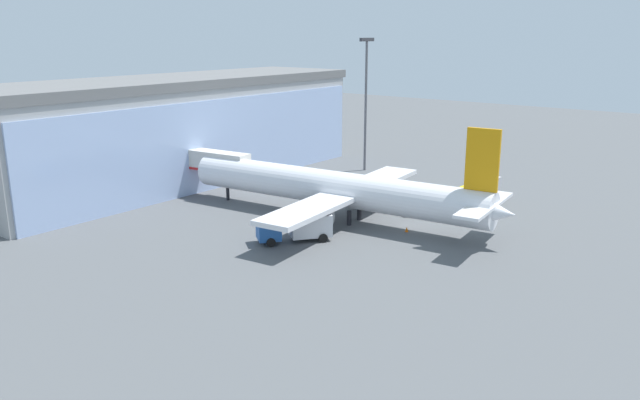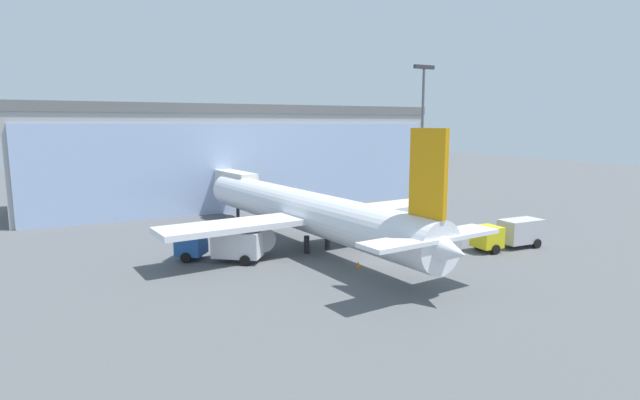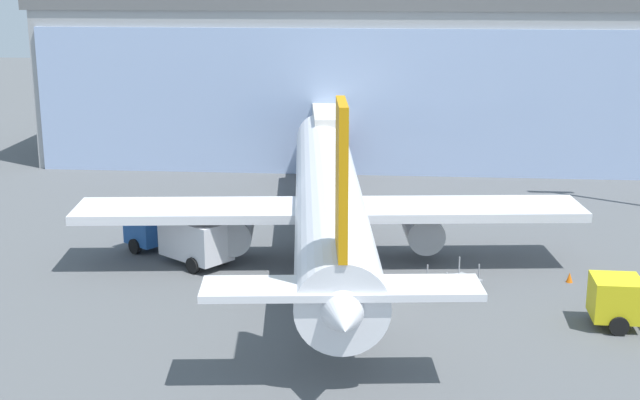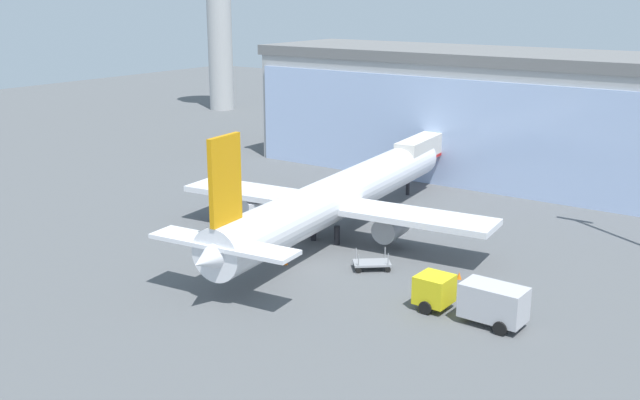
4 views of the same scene
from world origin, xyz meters
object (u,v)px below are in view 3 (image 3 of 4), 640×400
(catering_truck, at_px, (180,235))
(baggage_cart, at_px, (453,283))
(safety_cone_nose, at_px, (333,305))
(jet_bridge, at_px, (327,124))
(safety_cone_wingtip, at_px, (570,277))
(airplane, at_px, (329,199))

(catering_truck, distance_m, baggage_cart, 15.78)
(baggage_cart, height_order, safety_cone_nose, baggage_cart)
(baggage_cart, relative_size, safety_cone_nose, 5.77)
(jet_bridge, xyz_separation_m, baggage_cart, (8.41, -24.83, -3.92))
(baggage_cart, xyz_separation_m, safety_cone_wingtip, (6.29, 2.02, -0.23))
(catering_truck, relative_size, baggage_cart, 2.25)
(airplane, xyz_separation_m, safety_cone_nose, (0.84, -8.35, -3.17))
(airplane, xyz_separation_m, catering_truck, (-8.40, -1.29, -1.98))
(catering_truck, xyz_separation_m, baggage_cart, (15.21, -4.06, -0.97))
(airplane, distance_m, catering_truck, 8.72)
(safety_cone_wingtip, bearing_deg, baggage_cart, -162.25)
(safety_cone_wingtip, bearing_deg, jet_bridge, 122.80)
(baggage_cart, bearing_deg, safety_cone_nose, -13.20)
(airplane, distance_m, safety_cone_nose, 8.97)
(airplane, bearing_deg, baggage_cart, -134.11)
(baggage_cart, bearing_deg, airplane, -77.99)
(catering_truck, bearing_deg, airplane, -134.24)
(catering_truck, xyz_separation_m, safety_cone_nose, (9.24, -7.06, -1.19))
(jet_bridge, relative_size, baggage_cart, 4.09)
(safety_cone_wingtip, bearing_deg, airplane, 165.75)
(airplane, bearing_deg, catering_truck, 92.71)
(airplane, xyz_separation_m, baggage_cart, (6.82, -5.34, -2.94))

